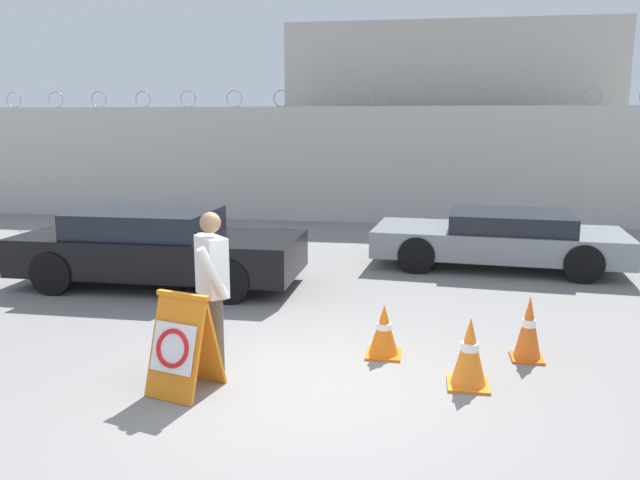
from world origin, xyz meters
The scene contains 10 objects.
ground_plane centered at (0.00, 0.00, 0.00)m, with size 90.00×90.00×0.00m, color gray.
perimeter_wall centered at (0.00, 11.15, 1.59)m, with size 36.00×0.30×3.62m.
building_block centered at (1.90, 15.30, 2.81)m, with size 9.71×5.29×5.62m.
barricade_sign centered at (-1.23, -0.26, 0.52)m, with size 0.74×0.78×1.06m.
security_guard centered at (-1.12, 0.37, 1.01)m, with size 0.50×0.67×1.80m.
traffic_cone_near centered at (1.71, 0.35, 0.38)m, with size 0.44×0.44×0.76m.
traffic_cone_mid centered at (0.77, 1.08, 0.31)m, with size 0.42×0.42×0.63m.
traffic_cone_far centered at (2.45, 1.23, 0.38)m, with size 0.37×0.37×0.77m.
parked_car_front_coupe centered at (-3.26, 3.78, 0.66)m, with size 4.79×2.00×1.29m.
parked_car_rear_sedan centered at (2.68, 6.10, 0.57)m, with size 4.81×2.36×1.08m.
Camera 1 is at (1.14, -6.07, 2.78)m, focal length 35.00 mm.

